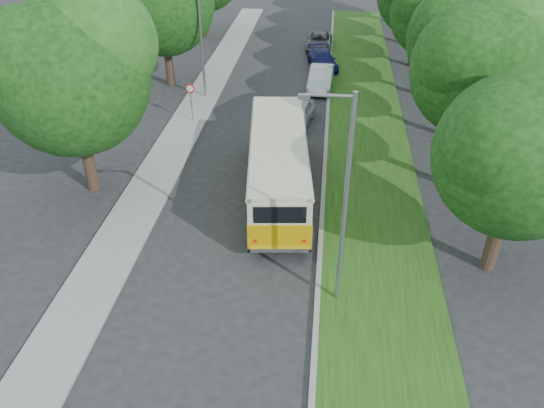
# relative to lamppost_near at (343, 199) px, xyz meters

# --- Properties ---
(ground) EXTENTS (120.00, 120.00, 0.00)m
(ground) POSITION_rel_lamppost_near_xyz_m (-4.21, 2.50, -4.37)
(ground) COLOR #27272A
(ground) RESTS_ON ground
(curb) EXTENTS (0.20, 70.00, 0.15)m
(curb) POSITION_rel_lamppost_near_xyz_m (-0.61, 7.50, -4.29)
(curb) COLOR gray
(curb) RESTS_ON ground
(grass_verge) EXTENTS (4.50, 70.00, 0.13)m
(grass_verge) POSITION_rel_lamppost_near_xyz_m (1.74, 7.50, -4.30)
(grass_verge) COLOR #214412
(grass_verge) RESTS_ON ground
(sidewalk) EXTENTS (2.20, 70.00, 0.12)m
(sidewalk) POSITION_rel_lamppost_near_xyz_m (-9.01, 7.50, -4.31)
(sidewalk) COLOR gray
(sidewalk) RESTS_ON ground
(treeline) EXTENTS (24.27, 41.91, 9.46)m
(treeline) POSITION_rel_lamppost_near_xyz_m (-1.06, 20.49, 1.56)
(treeline) COLOR #332319
(treeline) RESTS_ON ground
(lamppost_near) EXTENTS (1.71, 0.16, 8.00)m
(lamppost_near) POSITION_rel_lamppost_near_xyz_m (0.00, 0.00, 0.00)
(lamppost_near) COLOR gray
(lamppost_near) RESTS_ON ground
(lamppost_far) EXTENTS (1.71, 0.16, 7.50)m
(lamppost_far) POSITION_rel_lamppost_near_xyz_m (-8.91, 18.50, -0.25)
(lamppost_far) COLOR gray
(lamppost_far) RESTS_ON ground
(warning_sign) EXTENTS (0.56, 0.10, 2.50)m
(warning_sign) POSITION_rel_lamppost_near_xyz_m (-8.71, 14.48, -2.66)
(warning_sign) COLOR gray
(warning_sign) RESTS_ON ground
(vintage_bus) EXTENTS (3.72, 10.37, 3.01)m
(vintage_bus) POSITION_rel_lamppost_near_xyz_m (-2.75, 6.90, -2.86)
(vintage_bus) COLOR #DDA307
(vintage_bus) RESTS_ON ground
(car_silver) EXTENTS (2.08, 3.93, 1.28)m
(car_silver) POSITION_rel_lamppost_near_xyz_m (-2.34, 14.99, -3.73)
(car_silver) COLOR silver
(car_silver) RESTS_ON ground
(car_white) EXTENTS (1.77, 4.49, 1.46)m
(car_white) POSITION_rel_lamppost_near_xyz_m (-1.21, 20.97, -3.64)
(car_white) COLOR silver
(car_white) RESTS_ON ground
(car_blue) EXTENTS (2.75, 4.68, 1.27)m
(car_blue) POSITION_rel_lamppost_near_xyz_m (-1.21, 25.15, -3.73)
(car_blue) COLOR navy
(car_blue) RESTS_ON ground
(car_grey) EXTENTS (2.12, 4.46, 1.23)m
(car_grey) POSITION_rel_lamppost_near_xyz_m (-1.63, 29.94, -3.75)
(car_grey) COLOR #515458
(car_grey) RESTS_ON ground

